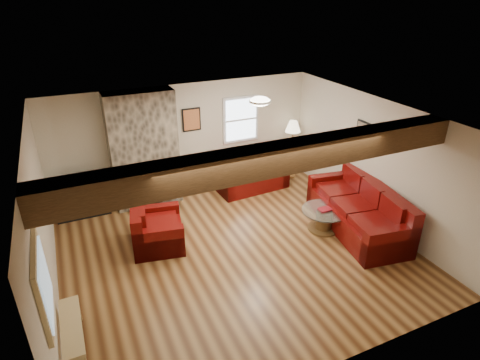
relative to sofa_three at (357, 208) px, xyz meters
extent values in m
plane|color=#502D15|center=(-2.48, 0.29, -0.47)|extent=(8.00, 8.00, 0.00)
plane|color=white|center=(-2.48, 0.29, 2.03)|extent=(8.00, 8.00, 0.00)
plane|color=beige|center=(-2.48, 3.04, 0.78)|extent=(8.00, 0.00, 8.00)
plane|color=beige|center=(-2.48, -2.46, 0.78)|extent=(8.00, 0.00, 8.00)
plane|color=beige|center=(-5.48, 0.29, 0.78)|extent=(0.00, 7.50, 7.50)
plane|color=beige|center=(0.52, 0.29, 0.78)|extent=(0.00, 7.50, 7.50)
cube|color=#301F0E|center=(-2.48, -0.96, 1.84)|extent=(6.00, 0.36, 0.38)
cube|color=#353029|center=(-3.48, 2.79, 0.78)|extent=(1.40, 0.50, 2.50)
cube|color=black|center=(-3.48, 2.54, -0.02)|extent=(0.70, 0.06, 0.90)
cube|color=#353029|center=(-3.48, 2.49, -0.43)|extent=(1.00, 0.25, 0.08)
cylinder|color=#4B3118|center=(-0.60, 0.23, -0.45)|extent=(0.60, 0.60, 0.04)
cylinder|color=#4B3118|center=(-0.60, 0.23, -0.27)|extent=(0.32, 0.32, 0.40)
cylinder|color=white|center=(-0.60, 0.23, -0.04)|extent=(0.90, 0.90, 0.02)
cube|color=maroon|center=(-0.60, 0.23, -0.02)|extent=(0.25, 0.18, 0.03)
cube|color=black|center=(-4.87, 2.82, -0.21)|extent=(1.06, 0.42, 0.53)
imported|color=black|center=(-4.87, 2.82, 0.29)|extent=(0.81, 0.11, 0.46)
cylinder|color=#B1834A|center=(0.08, 2.62, -0.46)|extent=(0.26, 0.26, 0.03)
cylinder|color=#B1834A|center=(0.08, 2.62, 0.18)|extent=(0.03, 0.03, 1.31)
cone|color=beige|center=(0.08, 2.62, 0.86)|extent=(0.37, 0.37, 0.26)
camera|label=1|loc=(-4.92, -5.22, 3.91)|focal=30.00mm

